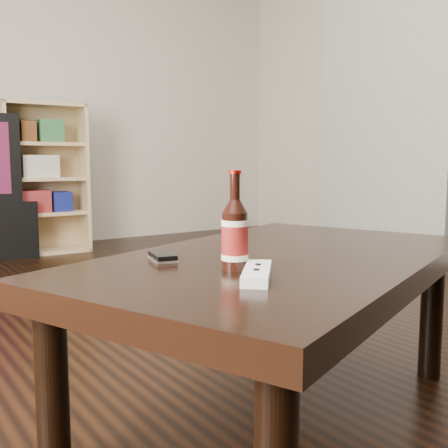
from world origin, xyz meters
TOP-DOWN VIEW (x-y plane):
  - floor at (0.00, 0.00)m, footprint 5.00×6.00m
  - wall_back at (0.00, 3.01)m, footprint 5.00×0.02m
  - chimney_breast at (2.35, 1.20)m, footprint 0.30×1.20m
  - bookshelf at (0.08, 2.63)m, footprint 0.62×0.31m
  - coffee_table at (-0.19, -0.41)m, footprint 1.39×1.10m
  - beer_bottle at (-0.40, -0.50)m, footprint 0.08×0.08m
  - phone at (-0.48, -0.30)m, footprint 0.07×0.11m
  - remote at (-0.42, -0.60)m, footprint 0.17×0.18m

SIDE VIEW (x-z plane):
  - floor at x=0.00m, z-range -0.01..0.00m
  - coffee_table at x=-0.19m, z-range 0.17..0.63m
  - phone at x=-0.48m, z-range 0.46..0.47m
  - remote at x=-0.42m, z-range 0.46..0.48m
  - beer_bottle at x=-0.40m, z-range 0.42..0.65m
  - bookshelf at x=0.08m, z-range 0.02..1.16m
  - wall_back at x=0.00m, z-range 0.00..2.70m
  - chimney_breast at x=2.35m, z-range 0.00..2.70m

